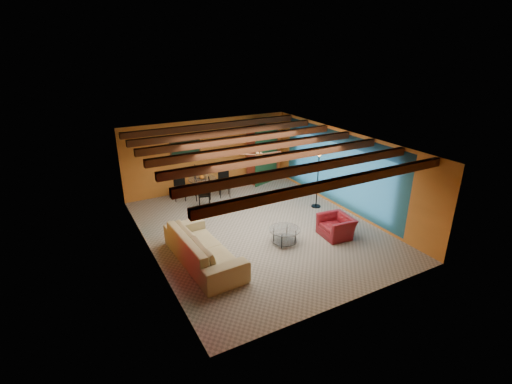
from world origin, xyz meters
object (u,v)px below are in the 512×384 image
armoire (262,156)px  floor_lamp (318,179)px  armchair (336,226)px  potted_plant (263,123)px  coffee_table (284,236)px  sofa (203,248)px  dining_table (202,185)px  vase (201,169)px

armoire → floor_lamp: armoire is taller
armchair → potted_plant: size_ratio=1.98×
armchair → coffee_table: 1.61m
sofa → dining_table: (1.54, 4.07, 0.10)m
dining_table → potted_plant: 3.44m
vase → dining_table: bearing=-90.0°
coffee_table → potted_plant: (2.00, 4.81, 2.18)m
coffee_table → vase: 4.42m
potted_plant → coffee_table: bearing=-112.5°
coffee_table → dining_table: dining_table is taller
coffee_table → floor_lamp: size_ratio=0.44×
sofa → vase: vase is taller
armoire → potted_plant: (0.00, 0.00, 1.32)m
coffee_table → vase: vase is taller
sofa → coffee_table: bearing=-97.1°
armchair → vase: size_ratio=5.46×
floor_lamp → potted_plant: potted_plant is taller
sofa → coffee_table: sofa is taller
coffee_table → floor_lamp: 2.97m
armchair → floor_lamp: (0.79, 1.99, 0.70)m
sofa → potted_plant: potted_plant is taller
armchair → vase: bearing=-147.3°
potted_plant → vase: (-2.83, -0.57, -1.26)m
sofa → vase: size_ratio=16.57×
armoire → floor_lamp: (0.36, -3.18, -0.07)m
armoire → vase: armoire is taller
floor_lamp → potted_plant: (-0.36, 3.18, 1.39)m
coffee_table → potted_plant: 5.65m
potted_plant → floor_lamp: bearing=-83.6°
floor_lamp → potted_plant: 3.49m
dining_table → coffee_table: bearing=-78.9°
dining_table → armoire: armoire is taller
armoire → vase: (-2.83, -0.57, 0.06)m
floor_lamp → armoire: bearing=96.4°
dining_table → vase: bearing=90.0°
armoire → potted_plant: size_ratio=4.47×
coffee_table → dining_table: bearing=101.1°
dining_table → vase: 0.61m
potted_plant → vase: 3.15m
vase → potted_plant: bearing=11.4°
sofa → armchair: 3.98m
armoire → dining_table: bearing=172.6°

